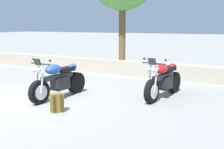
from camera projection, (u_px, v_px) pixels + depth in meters
ground_plane at (31, 99)px, 7.66m from camera, size 120.00×120.00×0.00m
stone_wall at (114, 66)px, 11.76m from camera, size 36.00×0.80×0.55m
motorcycle_blue_near_left at (58, 81)px, 7.65m from camera, size 0.67×2.07×1.18m
motorcycle_red_centre at (163, 80)px, 7.72m from camera, size 0.67×2.07×1.18m
rider_backpack at (57, 102)px, 6.48m from camera, size 0.35×0.35×0.47m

